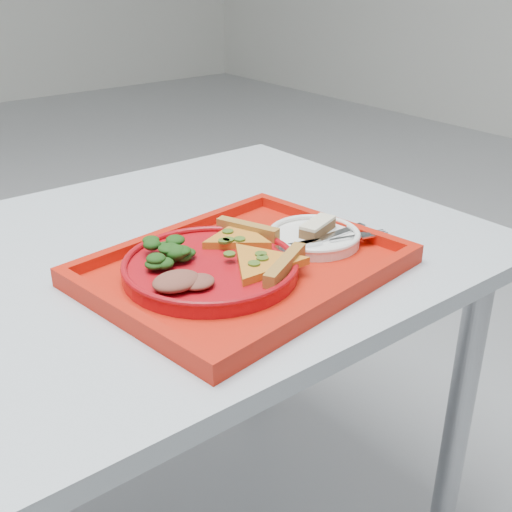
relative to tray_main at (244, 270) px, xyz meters
name	(u,v)px	position (x,y,z in m)	size (l,w,h in m)	color
table	(9,341)	(-0.32, 0.16, -0.08)	(1.60, 0.80, 0.75)	#A5AEB9
tray_main	(244,270)	(0.00, 0.00, 0.00)	(0.45, 0.35, 0.01)	#B71809
dinner_plate	(211,269)	(-0.05, 0.01, 0.02)	(0.26, 0.26, 0.02)	#A00A12
side_plate	(314,239)	(0.15, 0.00, 0.01)	(0.15, 0.15, 0.01)	white
pizza_slice_a	(263,260)	(0.00, -0.05, 0.03)	(0.14, 0.12, 0.02)	gold
pizza_slice_b	(238,236)	(0.03, 0.05, 0.03)	(0.12, 0.11, 0.02)	gold
salad_heap	(162,248)	(-0.10, 0.07, 0.04)	(0.08, 0.07, 0.04)	black
meat_portion	(176,281)	(-0.13, -0.02, 0.03)	(0.07, 0.06, 0.02)	brown
dessert_bar	(318,227)	(0.16, 0.00, 0.03)	(0.08, 0.05, 0.02)	#4F331A
knife	(324,237)	(0.15, -0.02, 0.02)	(0.18, 0.02, 0.01)	silver
fork	(329,240)	(0.14, -0.04, 0.02)	(0.18, 0.02, 0.01)	silver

